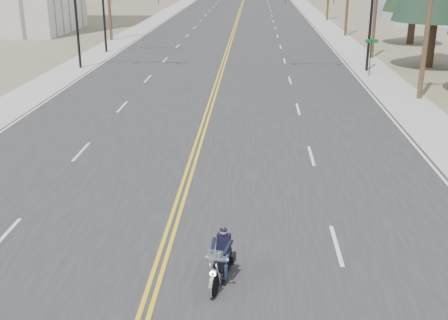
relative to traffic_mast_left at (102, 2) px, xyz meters
The scene contains 7 objects.
road 39.36m from the traffic_mast_left, 76.71° to the left, with size 20.00×200.00×0.01m, color #303033.
sidewalk_left 38.40m from the traffic_mast_left, 93.80° to the left, with size 3.00×200.00×0.01m, color #A5A5A0.
sidewalk_right 43.45m from the traffic_mast_left, 61.68° to the left, with size 3.00×200.00×0.01m, color #A5A5A0.
traffic_mast_left is the anchor object (origin of this frame).
traffic_mast_right 17.95m from the traffic_mast_left, ahead, with size 7.10×0.26×7.00m.
street_sign 20.12m from the traffic_mast_left, ahead, with size 0.90×0.06×2.62m.
motorcyclist 32.26m from the traffic_mast_left, 70.45° to the right, with size 0.80×1.86×1.45m, color black, non-canonical shape.
Camera 1 is at (2.49, -10.83, 7.93)m, focal length 45.00 mm.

